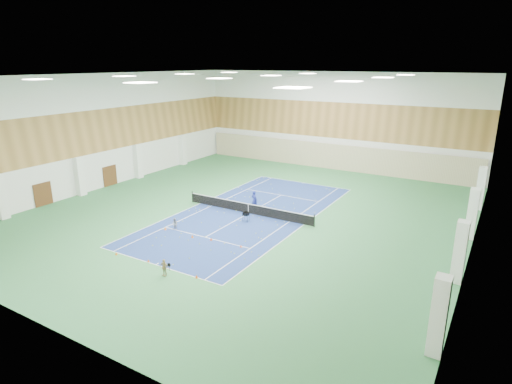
% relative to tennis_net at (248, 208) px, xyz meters
% --- Properties ---
extents(ground, '(40.00, 40.00, 0.00)m').
position_rel_tennis_net_xyz_m(ground, '(0.00, 0.00, -0.55)').
color(ground, '#2F6F3F').
rests_on(ground, ground).
extents(room_shell, '(36.00, 40.00, 12.00)m').
position_rel_tennis_net_xyz_m(room_shell, '(0.00, 0.00, 5.45)').
color(room_shell, white).
rests_on(room_shell, ground).
extents(wood_cladding, '(36.00, 40.00, 8.00)m').
position_rel_tennis_net_xyz_m(wood_cladding, '(0.00, 0.00, 7.45)').
color(wood_cladding, '#A3763C').
rests_on(wood_cladding, room_shell).
extents(ceiling_light_grid, '(21.40, 25.40, 0.06)m').
position_rel_tennis_net_xyz_m(ceiling_light_grid, '(0.00, 0.00, 11.37)').
color(ceiling_light_grid, white).
rests_on(ceiling_light_grid, room_shell).
extents(court_surface, '(10.97, 23.77, 0.01)m').
position_rel_tennis_net_xyz_m(court_surface, '(0.00, 0.00, -0.55)').
color(court_surface, navy).
rests_on(court_surface, ground).
extents(tennis_balls_scatter, '(10.57, 22.77, 0.07)m').
position_rel_tennis_net_xyz_m(tennis_balls_scatter, '(0.00, 0.00, -0.50)').
color(tennis_balls_scatter, '#BFD824').
rests_on(tennis_balls_scatter, ground).
extents(tennis_net, '(12.80, 0.10, 1.10)m').
position_rel_tennis_net_xyz_m(tennis_net, '(0.00, 0.00, 0.00)').
color(tennis_net, black).
rests_on(tennis_net, ground).
extents(back_curtain, '(35.40, 0.16, 3.20)m').
position_rel_tennis_net_xyz_m(back_curtain, '(0.00, 19.75, 1.05)').
color(back_curtain, '#C6B793').
rests_on(back_curtain, ground).
extents(door_left_a, '(0.08, 1.80, 2.20)m').
position_rel_tennis_net_xyz_m(door_left_a, '(-17.92, -8.00, 0.55)').
color(door_left_a, '#593319').
rests_on(door_left_a, ground).
extents(door_left_b, '(0.08, 1.80, 2.20)m').
position_rel_tennis_net_xyz_m(door_left_b, '(-17.92, 0.00, 0.55)').
color(door_left_b, '#593319').
rests_on(door_left_b, ground).
extents(coach, '(0.75, 0.57, 1.84)m').
position_rel_tennis_net_xyz_m(coach, '(-0.05, 1.13, 0.37)').
color(coach, navy).
rests_on(coach, ground).
extents(child_court, '(0.50, 0.40, 0.99)m').
position_rel_tennis_net_xyz_m(child_court, '(-3.06, -6.39, -0.06)').
color(child_court, gray).
rests_on(child_court, ground).
extents(child_apron, '(0.69, 0.33, 1.15)m').
position_rel_tennis_net_xyz_m(child_apron, '(1.55, -12.70, 0.02)').
color(child_apron, tan).
rests_on(child_apron, ground).
extents(ball_cart, '(0.56, 0.56, 0.85)m').
position_rel_tennis_net_xyz_m(ball_cart, '(0.89, -1.83, -0.12)').
color(ball_cart, black).
rests_on(ball_cart, ground).
extents(cone_svc_a, '(0.22, 0.22, 0.24)m').
position_rel_tennis_net_xyz_m(cone_svc_a, '(-3.75, -6.81, -0.43)').
color(cone_svc_a, orange).
rests_on(cone_svc_a, ground).
extents(cone_svc_b, '(0.20, 0.20, 0.22)m').
position_rel_tennis_net_xyz_m(cone_svc_b, '(-0.83, -6.95, -0.44)').
color(cone_svc_b, orange).
rests_on(cone_svc_b, ground).
extents(cone_svc_c, '(0.21, 0.21, 0.23)m').
position_rel_tennis_net_xyz_m(cone_svc_c, '(0.75, -6.64, -0.44)').
color(cone_svc_c, red).
rests_on(cone_svc_c, ground).
extents(cone_svc_d, '(0.18, 0.18, 0.19)m').
position_rel_tennis_net_xyz_m(cone_svc_d, '(3.40, -6.53, -0.45)').
color(cone_svc_d, '#FF4B0D').
rests_on(cone_svc_d, ground).
extents(cone_base_a, '(0.19, 0.19, 0.21)m').
position_rel_tennis_net_xyz_m(cone_base_a, '(-3.51, -12.13, -0.45)').
color(cone_base_a, orange).
rests_on(cone_base_a, ground).
extents(cone_base_b, '(0.18, 0.18, 0.20)m').
position_rel_tennis_net_xyz_m(cone_base_b, '(-0.72, -11.81, -0.45)').
color(cone_base_b, '#F45F0C').
rests_on(cone_base_b, ground).
extents(cone_base_c, '(0.19, 0.19, 0.21)m').
position_rel_tennis_net_xyz_m(cone_base_c, '(0.81, -12.02, -0.44)').
color(cone_base_c, '#FB5E0D').
rests_on(cone_base_c, ground).
extents(cone_base_d, '(0.19, 0.19, 0.21)m').
position_rel_tennis_net_xyz_m(cone_base_d, '(3.51, -11.90, -0.44)').
color(cone_base_d, '#F25B0C').
rests_on(cone_base_d, ground).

